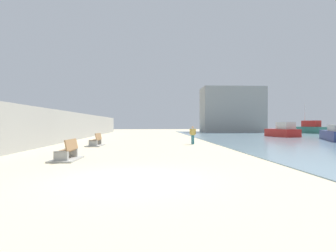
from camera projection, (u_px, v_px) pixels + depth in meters
The scene contains 9 objects.
ground_plane at pixel (144, 142), 26.41m from camera, with size 120.00×120.00×0.00m, color beige.
seawall at pixel (63, 127), 25.94m from camera, with size 0.80×64.00×2.87m, color #9E9E99.
bench_near at pixel (67, 155), 12.91m from camera, with size 1.16×2.13×0.98m.
bench_far at pixel (96, 143), 21.17m from camera, with size 1.20×2.15×0.98m.
person_walking at pixel (193, 134), 22.91m from camera, with size 0.53×0.21×1.51m.
boat_outer at pixel (307, 128), 49.57m from camera, with size 3.02×8.01×5.20m.
boat_nearest at pixel (283, 131), 35.61m from camera, with size 2.98×4.89×1.89m.
boat_mid_bay at pixel (334, 134), 27.80m from camera, with size 4.45×7.62×1.57m.
harbor_building at pixel (232, 110), 55.34m from camera, with size 12.00×6.00×8.86m, color gray.
Camera 1 is at (0.67, -8.48, 1.69)m, focal length 29.79 mm.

